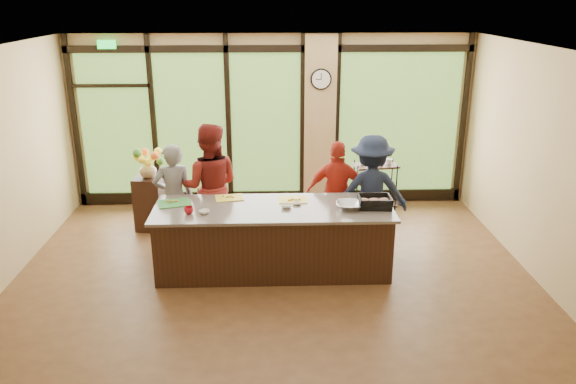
{
  "coord_description": "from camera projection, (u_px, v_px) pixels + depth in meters",
  "views": [
    {
      "loc": [
        -0.05,
        -6.71,
        3.61
      ],
      "look_at": [
        0.2,
        0.4,
        1.1
      ],
      "focal_mm": 35.0,
      "sensor_mm": 36.0,
      "label": 1
    }
  ],
  "objects": [
    {
      "name": "floor",
      "position": [
        274.0,
        279.0,
        7.53
      ],
      "size": [
        7.0,
        7.0,
        0.0
      ],
      "primitive_type": "plane",
      "color": "#4F311C",
      "rests_on": "ground"
    },
    {
      "name": "ceiling",
      "position": [
        272.0,
        50.0,
        6.53
      ],
      "size": [
        7.0,
        7.0,
        0.0
      ],
      "primitive_type": "plane",
      "rotation": [
        3.14,
        0.0,
        0.0
      ],
      "color": "white",
      "rests_on": "back_wall"
    },
    {
      "name": "back_wall",
      "position": [
        271.0,
        121.0,
        9.85
      ],
      "size": [
        7.0,
        0.0,
        7.0
      ],
      "primitive_type": "plane",
      "rotation": [
        1.57,
        0.0,
        0.0
      ],
      "color": "tan",
      "rests_on": "floor"
    },
    {
      "name": "right_wall",
      "position": [
        547.0,
        170.0,
        7.14
      ],
      "size": [
        0.0,
        6.0,
        6.0
      ],
      "primitive_type": "plane",
      "rotation": [
        1.57,
        0.0,
        -1.57
      ],
      "color": "tan",
      "rests_on": "floor"
    },
    {
      "name": "window_wall",
      "position": [
        281.0,
        128.0,
        9.85
      ],
      "size": [
        6.9,
        0.12,
        3.0
      ],
      "color": "tan",
      "rests_on": "floor"
    },
    {
      "name": "island_base",
      "position": [
        274.0,
        240.0,
        7.66
      ],
      "size": [
        3.1,
        1.0,
        0.88
      ],
      "primitive_type": "cube",
      "color": "black",
      "rests_on": "floor"
    },
    {
      "name": "countertop",
      "position": [
        273.0,
        209.0,
        7.51
      ],
      "size": [
        3.2,
        1.1,
        0.04
      ],
      "primitive_type": "cube",
      "color": "#70675D",
      "rests_on": "island_base"
    },
    {
      "name": "wall_clock",
      "position": [
        321.0,
        79.0,
        9.51
      ],
      "size": [
        0.36,
        0.04,
        0.36
      ],
      "color": "black",
      "rests_on": "window_wall"
    },
    {
      "name": "cook_left",
      "position": [
        174.0,
        197.0,
        8.22
      ],
      "size": [
        0.67,
        0.54,
        1.6
      ],
      "primitive_type": "imported",
      "rotation": [
        0.0,
        0.0,
        3.43
      ],
      "color": "slate",
      "rests_on": "floor"
    },
    {
      "name": "cook_midleft",
      "position": [
        210.0,
        186.0,
        8.27
      ],
      "size": [
        0.93,
        0.74,
        1.88
      ],
      "primitive_type": "imported",
      "rotation": [
        0.0,
        0.0,
        3.11
      ],
      "color": "maroon",
      "rests_on": "floor"
    },
    {
      "name": "cook_midright",
      "position": [
        338.0,
        194.0,
        8.38
      ],
      "size": [
        0.99,
        0.54,
        1.6
      ],
      "primitive_type": "imported",
      "rotation": [
        0.0,
        0.0,
        2.98
      ],
      "color": "#AD291A",
      "rests_on": "floor"
    },
    {
      "name": "cook_right",
      "position": [
        371.0,
        192.0,
        8.28
      ],
      "size": [
        1.12,
        0.67,
        1.71
      ],
      "primitive_type": "imported",
      "rotation": [
        0.0,
        0.0,
        3.11
      ],
      "color": "#181F35",
      "rests_on": "floor"
    },
    {
      "name": "roasting_pan",
      "position": [
        375.0,
        204.0,
        7.5
      ],
      "size": [
        0.45,
        0.37,
        0.08
      ],
      "primitive_type": "cube",
      "rotation": [
        0.0,
        0.0,
        -0.07
      ],
      "color": "black",
      "rests_on": "countertop"
    },
    {
      "name": "mixing_bowl",
      "position": [
        349.0,
        206.0,
        7.44
      ],
      "size": [
        0.36,
        0.36,
        0.08
      ],
      "primitive_type": "imported",
      "rotation": [
        0.0,
        0.0,
        -0.06
      ],
      "color": "silver",
      "rests_on": "countertop"
    },
    {
      "name": "cutting_board_left",
      "position": [
        174.0,
        203.0,
        7.63
      ],
      "size": [
        0.51,
        0.43,
        0.01
      ],
      "primitive_type": "cube",
      "rotation": [
        0.0,
        0.0,
        0.27
      ],
      "color": "#2E8031",
      "rests_on": "countertop"
    },
    {
      "name": "cutting_board_center",
      "position": [
        229.0,
        198.0,
        7.83
      ],
      "size": [
        0.42,
        0.35,
        0.01
      ],
      "primitive_type": "cube",
      "rotation": [
        0.0,
        0.0,
        0.16
      ],
      "color": "gold",
      "rests_on": "countertop"
    },
    {
      "name": "cutting_board_right",
      "position": [
        293.0,
        200.0,
        7.75
      ],
      "size": [
        0.38,
        0.29,
        0.01
      ],
      "primitive_type": "cube",
      "rotation": [
        0.0,
        0.0,
        -0.0
      ],
      "color": "gold",
      "rests_on": "countertop"
    },
    {
      "name": "prep_bowl_near",
      "position": [
        204.0,
        212.0,
        7.28
      ],
      "size": [
        0.18,
        0.18,
        0.04
      ],
      "primitive_type": "imported",
      "rotation": [
        0.0,
        0.0,
        -0.35
      ],
      "color": "silver",
      "rests_on": "countertop"
    },
    {
      "name": "prep_bowl_mid",
      "position": [
        286.0,
        206.0,
        7.48
      ],
      "size": [
        0.15,
        0.15,
        0.04
      ],
      "primitive_type": "imported",
      "rotation": [
        0.0,
        0.0,
        -0.05
      ],
      "color": "silver",
      "rests_on": "countertop"
    },
    {
      "name": "prep_bowl_far",
      "position": [
        297.0,
        203.0,
        7.59
      ],
      "size": [
        0.14,
        0.14,
        0.03
      ],
      "primitive_type": "imported",
      "rotation": [
        0.0,
        0.0,
        -0.22
      ],
      "color": "silver",
      "rests_on": "countertop"
    },
    {
      "name": "red_ramekin",
      "position": [
        189.0,
        210.0,
        7.26
      ],
      "size": [
        0.14,
        0.14,
        0.1
      ],
      "primitive_type": "imported",
      "rotation": [
        0.0,
        0.0,
        -0.18
      ],
      "color": "#A6101D",
      "rests_on": "countertop"
    },
    {
      "name": "flower_stand",
      "position": [
        151.0,
        203.0,
        9.03
      ],
      "size": [
        0.5,
        0.5,
        0.87
      ],
      "primitive_type": "cube",
      "rotation": [
        0.0,
        0.0,
        -0.15
      ],
      "color": "black",
      "rests_on": "floor"
    },
    {
      "name": "flower_vase",
      "position": [
        148.0,
        169.0,
        8.83
      ],
      "size": [
        0.35,
        0.35,
        0.28
      ],
      "primitive_type": "imported",
      "rotation": [
        0.0,
        0.0,
        -0.38
      ],
      "color": "#998153",
      "rests_on": "flower_stand"
    },
    {
      "name": "bar_cart",
      "position": [
        375.0,
        181.0,
        9.57
      ],
      "size": [
        0.78,
        0.52,
        0.99
      ],
      "rotation": [
        0.0,
        0.0,
        0.16
      ],
      "color": "black",
      "rests_on": "floor"
    }
  ]
}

